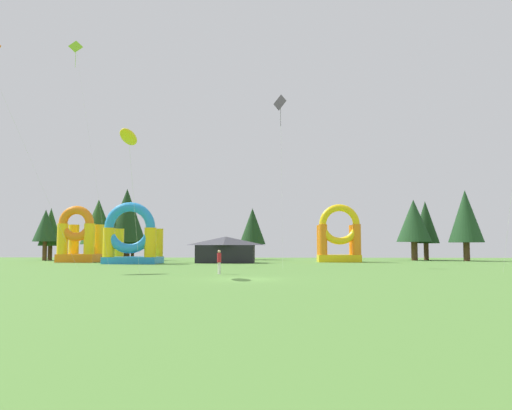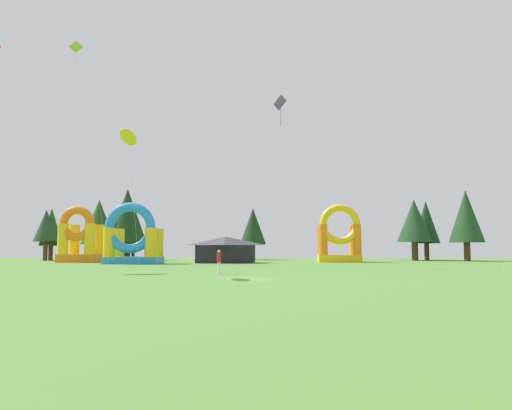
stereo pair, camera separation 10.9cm
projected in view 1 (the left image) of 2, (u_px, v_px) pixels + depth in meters
name	position (u px, v px, depth m)	size (l,w,h in m)	color
ground_plane	(245.00, 279.00, 32.53)	(120.00, 120.00, 0.00)	#548438
kite_yellow_parafoil	(129.00, 137.00, 35.74)	(1.17, 5.41, 10.36)	yellow
kite_lime_diamond	(76.00, 50.00, 59.59)	(6.36, 3.98, 25.83)	#8CD826
kite_black_diamond	(281.00, 105.00, 54.01)	(1.29, 3.79, 17.81)	black
person_left_edge	(219.00, 260.00, 38.48)	(0.44, 0.44, 1.82)	silver
inflatable_red_slide	(132.00, 241.00, 60.87)	(6.33, 4.95, 7.29)	#268CD8
inflatable_yellow_castle	(339.00, 240.00, 67.13)	(5.51, 4.08, 7.56)	yellow
inflatable_orange_dome	(80.00, 241.00, 66.85)	(4.88, 5.00, 7.31)	orange
festival_tent	(226.00, 250.00, 63.69)	(7.13, 3.90, 3.29)	black
tree_row_0	(46.00, 226.00, 74.44)	(3.56, 3.56, 7.45)	#4C331E
tree_row_1	(51.00, 227.00, 76.02)	(3.51, 3.51, 7.78)	#4C331E
tree_row_2	(98.00, 222.00, 75.13)	(5.14, 5.14, 8.99)	#4C331E
tree_row_3	(100.00, 230.00, 74.44)	(3.21, 3.21, 6.76)	#4C331E
tree_row_4	(123.00, 228.00, 75.35)	(4.37, 4.37, 7.95)	#4C331E
tree_row_5	(125.00, 228.00, 75.82)	(2.56, 2.56, 7.13)	#4C331E
tree_row_6	(127.00, 216.00, 75.56)	(5.74, 5.74, 10.62)	#4C331E
tree_row_7	(133.00, 228.00, 77.96)	(2.83, 2.83, 7.39)	#4C331E
tree_row_8	(252.00, 227.00, 78.71)	(4.05, 4.05, 7.96)	#4C331E
tree_row_9	(414.00, 221.00, 74.74)	(5.06, 5.06, 8.94)	#4C331E
tree_row_10	(425.00, 222.00, 76.74)	(3.98, 3.98, 8.89)	#4C331E
tree_row_11	(465.00, 216.00, 72.02)	(4.84, 4.84, 10.06)	#4C331E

